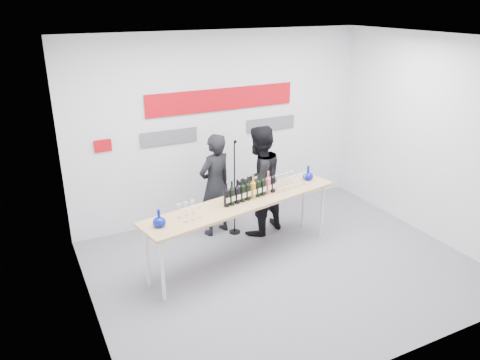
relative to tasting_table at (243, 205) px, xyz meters
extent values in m
plane|color=slate|center=(0.39, -0.46, -0.82)|extent=(5.00, 5.00, 0.00)
cube|color=silver|center=(0.39, 1.54, 0.68)|extent=(5.00, 0.04, 3.00)
cube|color=#B40710|center=(0.39, 1.51, 1.13)|extent=(2.50, 0.02, 0.35)
cube|color=#59595E|center=(-0.51, 1.51, 0.63)|extent=(0.90, 0.02, 0.22)
cube|color=#59595E|center=(1.29, 1.51, 0.63)|extent=(0.90, 0.02, 0.22)
cube|color=#B40710|center=(-1.51, 1.51, 0.63)|extent=(0.25, 0.02, 0.18)
cube|color=tan|center=(0.00, 0.00, 0.05)|extent=(3.00, 1.15, 0.04)
cylinder|color=silver|center=(-1.31, -0.46, -0.39)|extent=(0.05, 0.05, 0.84)
cylinder|color=silver|center=(1.39, 0.08, -0.39)|extent=(0.05, 0.05, 0.84)
cylinder|color=silver|center=(-1.39, -0.08, -0.39)|extent=(0.05, 0.05, 0.84)
cylinder|color=silver|center=(1.31, 0.46, -0.39)|extent=(0.05, 0.05, 0.84)
imported|color=black|center=(-0.03, 0.89, -0.02)|extent=(0.67, 0.54, 1.60)
imported|color=black|center=(0.57, 0.61, 0.04)|extent=(0.99, 0.87, 1.71)
cylinder|color=black|center=(0.23, 0.74, -0.81)|extent=(0.18, 0.18, 0.02)
cylinder|color=black|center=(0.23, 0.74, -0.08)|extent=(0.02, 0.02, 1.47)
sphere|color=black|center=(0.23, 0.72, 0.68)|extent=(0.05, 0.05, 0.05)
camera|label=1|loc=(-2.62, -5.14, 2.62)|focal=35.00mm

